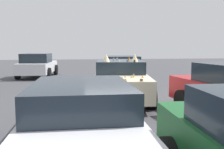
% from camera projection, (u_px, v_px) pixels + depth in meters
% --- Properties ---
extents(ground_plane, '(60.00, 60.00, 0.00)m').
position_uv_depth(ground_plane, '(120.00, 99.00, 9.09)').
color(ground_plane, '#47474C').
extents(art_car_decorated, '(4.79, 2.54, 1.64)m').
position_uv_depth(art_car_decorated, '(120.00, 79.00, 9.10)').
color(art_car_decorated, beige).
rests_on(art_car_decorated, ground).
extents(parked_sedan_far_left, '(4.08, 2.29, 1.47)m').
position_uv_depth(parked_sedan_far_left, '(38.00, 65.00, 15.77)').
color(parked_sedan_far_left, white).
rests_on(parked_sedan_far_left, ground).
extents(parked_sedan_near_right, '(4.20, 2.31, 1.41)m').
position_uv_depth(parked_sedan_near_right, '(122.00, 69.00, 13.31)').
color(parked_sedan_near_right, silver).
rests_on(parked_sedan_near_right, ground).
extents(parked_sedan_near_left, '(4.33, 2.01, 1.29)m').
position_uv_depth(parked_sedan_near_left, '(81.00, 116.00, 4.40)').
color(parked_sedan_near_left, white).
rests_on(parked_sedan_near_left, ground).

